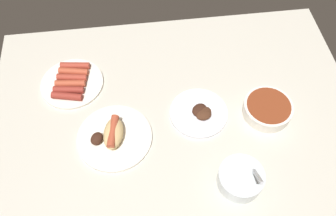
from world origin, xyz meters
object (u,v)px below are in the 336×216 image
at_px(bowl_coleslaw, 241,178).
at_px(plate_sausages, 72,82).
at_px(bowl_chili, 268,109).
at_px(plate_grilled_meat, 200,113).
at_px(plate_hotdog_assembled, 113,136).

bearing_deg(bowl_coleslaw, plate_sausages, 139.42).
bearing_deg(bowl_chili, plate_sausages, 162.72).
relative_size(bowl_coleslaw, plate_sausages, 0.70).
height_order(plate_grilled_meat, plate_hotdog_assembled, plate_hotdog_assembled).
distance_m(bowl_chili, plate_hotdog_assembled, 0.50).
bearing_deg(plate_grilled_meat, plate_hotdog_assembled, -169.06).
bearing_deg(plate_sausages, bowl_coleslaw, -40.58).
xyz_separation_m(plate_grilled_meat, bowl_chili, (0.22, -0.02, 0.01)).
bearing_deg(plate_hotdog_assembled, plate_sausages, 120.15).
relative_size(bowl_chili, bowl_coleslaw, 1.04).
bearing_deg(bowl_chili, plate_hotdog_assembled, -176.14).
relative_size(bowl_chili, plate_sausages, 0.73).
distance_m(plate_grilled_meat, plate_hotdog_assembled, 0.28).
xyz_separation_m(plate_grilled_meat, plate_hotdog_assembled, (-0.28, -0.05, 0.01)).
bearing_deg(plate_grilled_meat, plate_sausages, 157.01).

